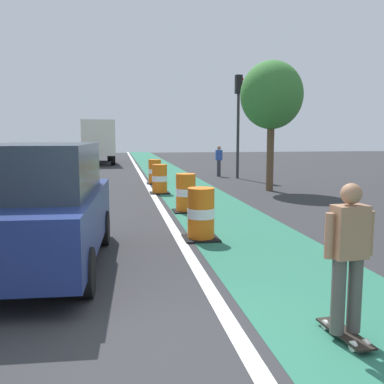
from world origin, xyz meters
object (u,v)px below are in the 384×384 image
skateboarder_on_lane (348,257)px  street_tree_sidewalk (272,96)px  traffic_barrel_back (160,179)px  traffic_barrel_far (155,172)px  traffic_light_corner (238,108)px  traffic_barrel_front (201,214)px  delivery_truck_down_block (97,139)px  parked_suv_nearest (42,206)px  pedestrian_crossing (219,160)px  traffic_barrel_mid (186,193)px

skateboarder_on_lane → street_tree_sidewalk: size_ratio=0.34×
traffic_barrel_back → traffic_barrel_far: bearing=88.3°
traffic_light_corner → traffic_barrel_front: bearing=-109.0°
traffic_barrel_back → traffic_barrel_far: same height
skateboarder_on_lane → delivery_truck_down_block: 30.39m
parked_suv_nearest → traffic_barrel_far: (2.86, 12.13, -0.50)m
pedestrian_crossing → traffic_barrel_front: bearing=-104.7°
skateboarder_on_lane → traffic_light_corner: 17.66m
traffic_barrel_back → street_tree_sidewalk: (4.35, 0.12, 3.14)m
traffic_barrel_back → pedestrian_crossing: 7.25m
skateboarder_on_lane → traffic_barrel_mid: size_ratio=1.55×
parked_suv_nearest → traffic_barrel_back: bearing=72.6°
traffic_barrel_front → traffic_barrel_back: bearing=91.3°
traffic_barrel_back → parked_suv_nearest: bearing=-107.4°
traffic_barrel_mid → traffic_light_corner: size_ratio=0.21×
traffic_barrel_mid → traffic_barrel_far: (-0.27, 7.30, 0.00)m
traffic_barrel_far → street_tree_sidewalk: (4.25, -3.16, 3.14)m
skateboarder_on_lane → parked_suv_nearest: bearing=138.4°
parked_suv_nearest → pedestrian_crossing: bearing=66.7°
traffic_barrel_far → traffic_light_corner: 5.54m
traffic_barrel_far → delivery_truck_down_block: delivery_truck_down_block is taller
traffic_barrel_back → pedestrian_crossing: size_ratio=0.68×
delivery_truck_down_block → pedestrian_crossing: 13.71m
traffic_barrel_mid → traffic_light_corner: 10.38m
traffic_barrel_back → pedestrian_crossing: bearing=59.1°
pedestrian_crossing → street_tree_sidewalk: 6.74m
pedestrian_crossing → traffic_light_corner: bearing=-58.8°
skateboarder_on_lane → traffic_barrel_front: size_ratio=1.55×
traffic_barrel_far → delivery_truck_down_block: size_ratio=0.14×
traffic_barrel_front → street_tree_sidewalk: size_ratio=0.22×
traffic_light_corner → traffic_barrel_mid: bearing=-114.1°
traffic_barrel_back → traffic_barrel_far: 3.29m
delivery_truck_down_block → traffic_light_corner: bearing=-60.1°
parked_suv_nearest → traffic_barrel_front: bearing=27.0°
traffic_barrel_mid → street_tree_sidewalk: bearing=46.1°
traffic_barrel_far → street_tree_sidewalk: 6.16m
traffic_barrel_mid → traffic_barrel_back: 4.04m
delivery_truck_down_block → street_tree_sidewalk: bearing=-67.6°
parked_suv_nearest → delivery_truck_down_block: bearing=90.6°
traffic_barrel_front → pedestrian_crossing: bearing=75.3°
pedestrian_crossing → street_tree_sidewalk: (0.62, -6.09, 2.80)m
delivery_truck_down_block → traffic_light_corner: (7.48, -13.03, 1.65)m
traffic_barrel_back → skateboarder_on_lane: bearing=-86.0°
parked_suv_nearest → traffic_barrel_front: (2.93, 1.49, -0.50)m
skateboarder_on_lane → traffic_barrel_back: (-0.84, 12.04, -0.38)m
traffic_barrel_back → traffic_barrel_front: bearing=-88.7°
traffic_light_corner → skateboarder_on_lane: bearing=-101.9°
street_tree_sidewalk → pedestrian_crossing: bearing=95.8°
traffic_barrel_front → traffic_light_corner: 13.45m
traffic_barrel_front → traffic_barrel_mid: bearing=86.6°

